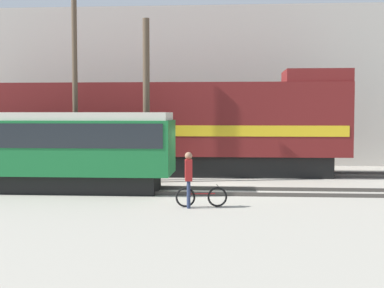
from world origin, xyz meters
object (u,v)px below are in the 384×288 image
object	(u,v)px
freight_locomotive	(143,127)
bicycle	(201,197)
utility_pole_center	(146,101)
utility_pole_left	(75,70)
streetcar	(51,146)
person	(189,174)

from	to	relation	value
freight_locomotive	bicycle	distance (m)	9.70
utility_pole_center	bicycle	bearing A→B (deg)	-65.34
utility_pole_left	streetcar	bearing A→B (deg)	-92.29
bicycle	utility_pole_left	bearing A→B (deg)	134.66
utility_pole_left	person	bearing A→B (deg)	-48.33
streetcar	bicycle	distance (m)	6.88
person	bicycle	bearing A→B (deg)	27.09
freight_locomotive	streetcar	distance (m)	6.43
freight_locomotive	streetcar	world-z (taller)	freight_locomotive
freight_locomotive	bicycle	xyz separation A→B (m)	(3.36, -8.87, -2.02)
person	utility_pole_left	world-z (taller)	utility_pole_left
bicycle	utility_pole_center	distance (m)	7.31
utility_pole_center	person	bearing A→B (deg)	-69.27
freight_locomotive	utility_pole_left	xyz separation A→B (m)	(-2.53, -2.91, 2.57)
freight_locomotive	bicycle	bearing A→B (deg)	-69.29
utility_pole_left	utility_pole_center	world-z (taller)	utility_pole_left
utility_pole_left	utility_pole_center	distance (m)	3.44
person	utility_pole_center	size ratio (longest dim) A/B	0.25
streetcar	utility_pole_left	bearing A→B (deg)	87.71
bicycle	utility_pole_center	xyz separation A→B (m)	(-2.74, 5.96, 3.23)
utility_pole_left	utility_pole_center	xyz separation A→B (m)	(3.15, -0.00, -1.36)
bicycle	person	xyz separation A→B (m)	(-0.40, -0.21, 0.77)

